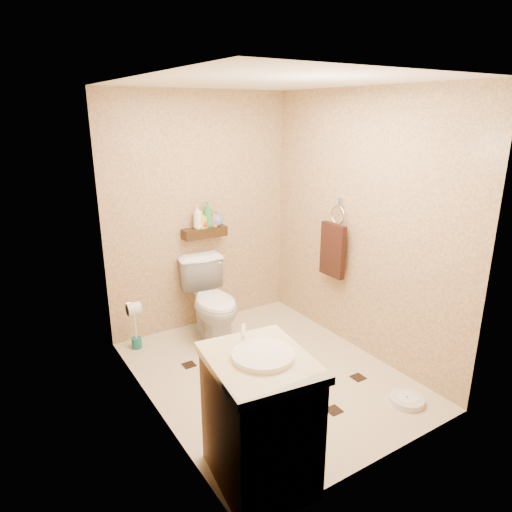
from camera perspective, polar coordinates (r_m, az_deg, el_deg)
ground at (r=4.13m, az=1.50°, el=-14.48°), size 2.50×2.50×0.00m
wall_back at (r=4.69m, az=-6.95°, el=5.28°), size 2.00×0.04×2.40m
wall_front at (r=2.75m, az=16.44°, el=-4.40°), size 2.00×0.04×2.40m
wall_left at (r=3.21m, az=-13.33°, el=-0.94°), size 0.04×2.50×2.40m
wall_right at (r=4.26m, az=12.91°, el=3.69°), size 0.04×2.50×2.40m
ceiling at (r=3.50m, az=1.84°, el=20.99°), size 2.00×2.50×0.02m
wall_shelf at (r=4.66m, az=-6.44°, el=2.95°), size 0.46×0.14×0.10m
floor_accents at (r=4.12m, az=2.67°, el=-14.52°), size 1.26×1.31×0.01m
toilet at (r=4.53m, az=-5.47°, el=-5.72°), size 0.54×0.84×0.81m
vanity at (r=2.91m, az=0.48°, el=-19.61°), size 0.65×0.76×0.97m
bathroom_scale at (r=3.95m, az=18.35°, el=-16.72°), size 0.31×0.31×0.05m
toilet_brush at (r=4.60m, az=-14.79°, el=-9.38°), size 0.10×0.10×0.43m
towel_ring at (r=4.44m, az=9.62°, el=1.05°), size 0.12×0.30×0.76m
toilet_paper at (r=4.02m, az=-15.06°, el=-6.39°), size 0.12×0.11×0.12m
bottle_a at (r=4.59m, az=-7.31°, el=4.86°), size 0.13×0.13×0.24m
bottle_b at (r=4.62m, az=-6.76°, el=4.59°), size 0.10×0.10×0.18m
bottle_c at (r=4.63m, az=-6.62°, el=4.29°), size 0.11×0.11×0.13m
bottle_d at (r=4.64m, az=-6.04°, el=5.21°), size 0.13×0.13×0.27m
bottle_e at (r=4.68m, az=-5.25°, el=4.72°), size 0.11×0.11×0.17m
bottle_f at (r=4.69m, az=-4.93°, el=4.73°), size 0.15×0.15×0.16m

